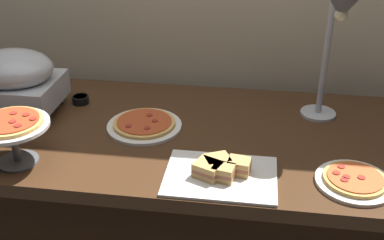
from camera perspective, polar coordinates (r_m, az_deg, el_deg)
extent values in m
cube|color=#422816|center=(1.82, -3.20, -1.86)|extent=(1.90, 0.84, 0.05)
cube|color=black|center=(2.04, -2.91, -11.15)|extent=(1.75, 0.74, 0.71)
cylinder|color=#B7BABF|center=(1.91, -17.77, -0.26)|extent=(0.01, 0.01, 0.04)
cylinder|color=#B7BABF|center=(2.20, -21.83, 2.94)|extent=(0.01, 0.01, 0.04)
cylinder|color=#B7BABF|center=(2.09, -15.33, 2.61)|extent=(0.01, 0.01, 0.04)
cube|color=#B7BABF|center=(2.02, -20.27, 3.25)|extent=(0.34, 0.28, 0.10)
ellipsoid|color=#B7BABF|center=(1.99, -20.73, 5.78)|extent=(0.32, 0.26, 0.14)
cylinder|color=#B7BABF|center=(1.98, 14.85, 0.77)|extent=(0.14, 0.14, 0.01)
cylinder|color=#B7BABF|center=(1.87, 15.89, 8.30)|extent=(0.02, 0.02, 0.54)
cone|color=#595B60|center=(1.62, 17.64, 13.27)|extent=(0.15, 0.15, 0.10)
sphere|color=#F9EAB2|center=(1.63, 17.43, 11.92)|extent=(0.04, 0.04, 0.04)
cylinder|color=white|center=(1.83, -5.72, -0.73)|extent=(0.29, 0.29, 0.01)
cylinder|color=#DBA856|center=(1.82, -5.74, -0.40)|extent=(0.24, 0.24, 0.01)
cylinder|color=#B74723|center=(1.82, -5.75, -0.17)|extent=(0.21, 0.21, 0.00)
cylinder|color=maroon|center=(1.81, -4.48, -0.10)|extent=(0.02, 0.02, 0.00)
cylinder|color=maroon|center=(1.79, -7.62, -0.73)|extent=(0.02, 0.02, 0.00)
cylinder|color=maroon|center=(1.86, -5.11, 0.60)|extent=(0.02, 0.02, 0.00)
cylinder|color=maroon|center=(1.77, -5.40, -0.96)|extent=(0.02, 0.02, 0.00)
cylinder|color=white|center=(1.59, 18.87, -7.07)|extent=(0.24, 0.24, 0.01)
cylinder|color=gold|center=(1.59, 18.94, -6.72)|extent=(0.20, 0.20, 0.01)
cylinder|color=#C65628|center=(1.58, 18.98, -6.48)|extent=(0.17, 0.17, 0.00)
cylinder|color=maroon|center=(1.55, 17.80, -6.84)|extent=(0.02, 0.02, 0.00)
cylinder|color=maroon|center=(1.61, 17.45, -5.36)|extent=(0.02, 0.02, 0.00)
cylinder|color=maroon|center=(1.58, 19.64, -6.50)|extent=(0.02, 0.02, 0.00)
cylinder|color=maroon|center=(1.57, 18.00, -6.50)|extent=(0.02, 0.02, 0.00)
cylinder|color=maroon|center=(1.58, 16.91, -6.08)|extent=(0.02, 0.02, 0.00)
cylinder|color=#595B60|center=(1.68, -20.45, -2.81)|extent=(0.02, 0.02, 0.14)
cylinder|color=#595B60|center=(1.72, -20.10, -4.64)|extent=(0.14, 0.14, 0.01)
cylinder|color=white|center=(1.65, -20.87, -0.62)|extent=(0.25, 0.25, 0.01)
cylinder|color=#DBA856|center=(1.64, -20.94, -0.25)|extent=(0.21, 0.21, 0.01)
cylinder|color=#AD3D1E|center=(1.64, -20.99, 0.00)|extent=(0.19, 0.19, 0.00)
cylinder|color=maroon|center=(1.68, -20.61, 0.78)|extent=(0.02, 0.02, 0.00)
cylinder|color=maroon|center=(1.62, -20.71, -0.18)|extent=(0.02, 0.02, 0.00)
cylinder|color=maroon|center=(1.62, -18.51, 0.14)|extent=(0.02, 0.02, 0.00)
cylinder|color=maroon|center=(1.65, -19.27, 0.60)|extent=(0.02, 0.02, 0.00)
cylinder|color=maroon|center=(1.59, -20.14, -0.63)|extent=(0.02, 0.02, 0.00)
cube|color=white|center=(1.54, 3.46, -6.73)|extent=(0.36, 0.26, 0.01)
cube|color=tan|center=(1.55, 5.62, -6.04)|extent=(0.08, 0.07, 0.02)
cube|color=brown|center=(1.54, 5.65, -5.54)|extent=(0.08, 0.07, 0.01)
cube|color=tan|center=(1.53, 5.68, -5.04)|extent=(0.08, 0.07, 0.02)
cube|color=tan|center=(1.55, 3.02, -5.75)|extent=(0.10, 0.09, 0.02)
cube|color=brown|center=(1.54, 3.04, -5.25)|extent=(0.10, 0.09, 0.01)
cube|color=tan|center=(1.54, 3.05, -4.76)|extent=(0.10, 0.09, 0.02)
cube|color=tan|center=(1.53, 1.92, -6.44)|extent=(0.10, 0.10, 0.02)
cube|color=brown|center=(1.52, 1.93, -5.95)|extent=(0.10, 0.10, 0.01)
cube|color=tan|center=(1.51, 1.93, -5.44)|extent=(0.10, 0.10, 0.02)
cube|color=tan|center=(1.51, 3.75, -6.81)|extent=(0.08, 0.07, 0.02)
cube|color=brown|center=(1.50, 3.77, -6.31)|extent=(0.08, 0.07, 0.01)
cube|color=tan|center=(1.50, 3.79, -5.81)|extent=(0.08, 0.07, 0.02)
cylinder|color=black|center=(2.06, -13.21, 2.40)|extent=(0.07, 0.07, 0.03)
cylinder|color=maroon|center=(2.05, -13.25, 2.73)|extent=(0.06, 0.06, 0.01)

